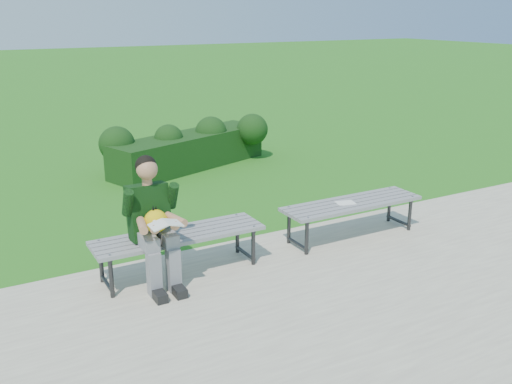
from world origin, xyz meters
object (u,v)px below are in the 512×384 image
Objects in this scene: bench_left at (179,238)px; bench_right at (352,206)px; paper_sheet at (345,203)px; hedge at (190,146)px; seated_boy at (153,219)px.

bench_left and bench_right have the same top height.
paper_sheet is at bearing 180.00° from bench_right.
bench_right is (0.43, -4.07, 0.02)m from hedge.
paper_sheet is at bearing 0.94° from seated_boy.
hedge is 4.62m from seated_boy.
hedge is at bearing 65.96° from bench_left.
paper_sheet is at bearing -85.34° from hedge.
hedge is 4.08m from paper_sheet.
seated_boy is (-2.09, -4.11, 0.32)m from hedge.
bench_right is 7.17× the size of paper_sheet.
bench_left is at bearing -114.04° from hedge.
bench_left is 7.17× the size of paper_sheet.
hedge is at bearing 96.06° from bench_right.
hedge is 1.84× the size of bench_right.
bench_left is 0.43m from seated_boy.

